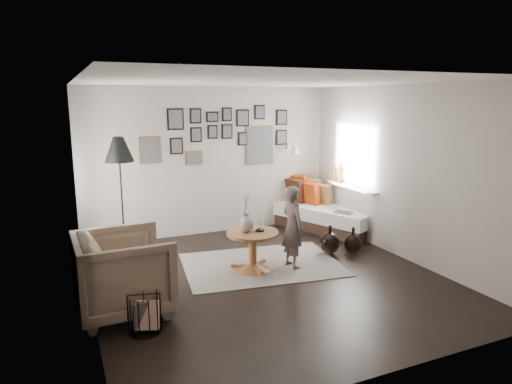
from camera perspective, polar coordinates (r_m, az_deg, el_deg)
name	(u,v)px	position (r m, az deg, el deg)	size (l,w,h in m)	color
ground	(268,279)	(6.29, 1.45, -10.76)	(4.80, 4.80, 0.00)	black
wall_back	(210,161)	(8.12, -5.76, 3.82)	(4.50, 4.50, 0.00)	#A3998F
wall_front	(392,233)	(3.94, 16.65, -4.98)	(4.50, 4.50, 0.00)	#A3998F
wall_left	(84,200)	(5.37, -20.74, -0.88)	(4.80, 4.80, 0.00)	#A3998F
wall_right	(404,173)	(7.16, 18.03, 2.26)	(4.80, 4.80, 0.00)	#A3998F
ceiling	(269,81)	(5.82, 1.58, 13.65)	(4.80, 4.80, 0.00)	white
door_left	(81,200)	(6.60, -21.08, -0.92)	(0.00, 2.14, 2.14)	white
window_right	(347,183)	(8.21, 11.27, 1.14)	(0.15, 1.32, 1.30)	white
gallery_wall	(225,136)	(8.15, -3.85, 7.01)	(2.74, 0.03, 1.08)	brown
wall_sconce	(295,150)	(8.47, 4.85, 5.27)	(0.18, 0.36, 0.16)	white
rug	(262,265)	(6.76, 0.73, -9.06)	(2.24, 1.57, 0.01)	beige
pedestal_table	(253,253)	(6.46, -0.43, -7.61)	(0.73, 0.73, 0.57)	brown
vase	(247,221)	(6.31, -1.18, -3.63)	(0.21, 0.21, 0.52)	black
candles	(260,222)	(6.37, 0.47, -3.74)	(0.13, 0.13, 0.27)	black
daybed	(323,212)	(8.62, 8.41, -2.54)	(1.53, 2.12, 0.97)	black
magazine_on_daybed	(343,212)	(8.06, 10.86, -2.52)	(0.22, 0.30, 0.02)	black
armchair	(124,273)	(5.41, -16.20, -9.71)	(1.00, 1.03, 0.93)	#725F4D
armchair_cushion	(126,270)	(5.46, -15.97, -9.36)	(0.42, 0.42, 0.11)	silver
floor_lamp	(119,154)	(7.03, -16.74, 4.58)	(0.43, 0.43, 1.85)	black
magazine_basket	(145,313)	(5.03, -13.75, -14.52)	(0.39, 0.39, 0.41)	black
demijohn_large	(330,243)	(7.25, 9.19, -6.31)	(0.31, 0.31, 0.46)	black
demijohn_small	(353,244)	(7.36, 12.00, -6.33)	(0.27, 0.27, 0.42)	black
child	(293,227)	(6.52, 4.62, -4.40)	(0.44, 0.29, 1.20)	#534441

